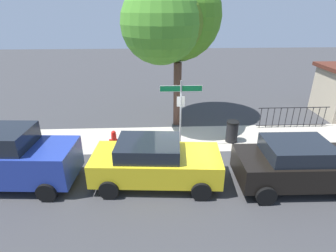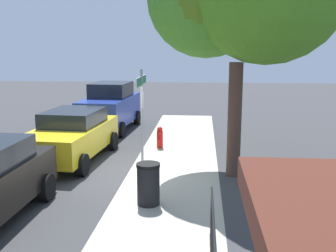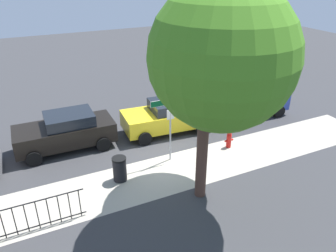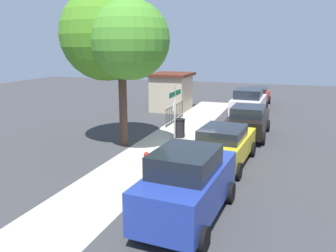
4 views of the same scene
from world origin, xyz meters
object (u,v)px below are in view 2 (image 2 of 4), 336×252
(fire_hydrant, at_px, (160,138))
(street_sign, at_px, (142,100))
(car_yellow, at_px, (72,135))
(trash_bin, at_px, (148,184))
(car_blue, at_px, (110,107))

(fire_hydrant, bearing_deg, street_sign, -4.00)
(street_sign, bearing_deg, fire_hydrant, 176.00)
(street_sign, relative_size, fire_hydrant, 3.82)
(car_yellow, xyz_separation_m, trash_bin, (3.45, 2.93, -0.33))
(car_yellow, distance_m, trash_bin, 4.54)
(street_sign, relative_size, trash_bin, 3.04)
(street_sign, xyz_separation_m, fire_hydrant, (-2.84, 0.20, -1.73))
(street_sign, bearing_deg, trash_bin, 11.84)
(car_blue, height_order, trash_bin, car_blue)
(street_sign, relative_size, car_blue, 0.70)
(trash_bin, bearing_deg, car_blue, -161.24)
(car_blue, xyz_separation_m, car_yellow, (4.80, -0.13, -0.19))
(street_sign, height_order, car_blue, street_sign)
(trash_bin, bearing_deg, car_yellow, -139.68)
(street_sign, relative_size, car_yellow, 0.67)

